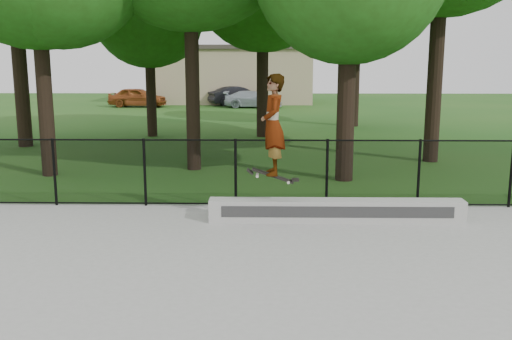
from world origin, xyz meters
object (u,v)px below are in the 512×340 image
object	(u,v)px
grind_ledge	(336,211)
skater_airborne	(273,126)
car_c	(253,99)
car_b	(238,96)
car_a	(138,97)

from	to	relation	value
grind_ledge	skater_airborne	world-z (taller)	skater_airborne
car_c	skater_airborne	distance (m)	28.50
car_b	skater_airborne	distance (m)	30.68
car_a	car_c	xyz separation A→B (m)	(8.06, -0.48, -0.10)
car_a	car_b	distance (m)	7.11
grind_ledge	car_a	world-z (taller)	car_a
skater_airborne	grind_ledge	bearing A→B (deg)	9.29
car_c	skater_airborne	xyz separation A→B (m)	(1.05, -28.45, 1.42)
car_b	skater_airborne	world-z (taller)	skater_airborne
car_a	car_c	bearing A→B (deg)	-87.41
car_a	grind_ledge	bearing A→B (deg)	-154.15
car_a	car_b	size ratio (longest dim) A/B	1.05
grind_ledge	car_b	world-z (taller)	car_b
car_a	car_b	xyz separation A→B (m)	(6.91, 1.65, 0.01)
car_b	car_c	size ratio (longest dim) A/B	1.03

